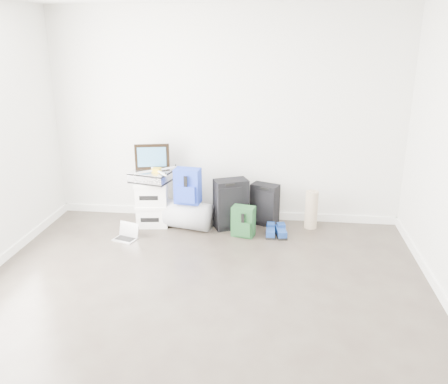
# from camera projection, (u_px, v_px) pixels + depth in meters

# --- Properties ---
(ground) EXTENTS (5.00, 5.00, 0.00)m
(ground) POSITION_uv_depth(u_px,v_px,m) (192.00, 324.00, 4.07)
(ground) COLOR #352B26
(ground) RESTS_ON ground
(room_envelope) EXTENTS (4.52, 5.02, 2.71)m
(room_envelope) POSITION_uv_depth(u_px,v_px,m) (187.00, 124.00, 3.53)
(room_envelope) COLOR silver
(room_envelope) RESTS_ON ground
(boxes_stack) EXTENTS (0.45, 0.38, 0.59)m
(boxes_stack) POSITION_uv_depth(u_px,v_px,m) (152.00, 203.00, 6.06)
(boxes_stack) COLOR white
(boxes_stack) RESTS_ON ground
(briefcase) EXTENTS (0.54, 0.45, 0.14)m
(briefcase) POSITION_uv_depth(u_px,v_px,m) (151.00, 176.00, 5.95)
(briefcase) COLOR #B2B2B7
(briefcase) RESTS_ON boxes_stack
(painting) EXTENTS (0.43, 0.12, 0.33)m
(painting) POSITION_uv_depth(u_px,v_px,m) (152.00, 157.00, 5.96)
(painting) COLOR black
(painting) RESTS_ON briefcase
(drone) EXTENTS (0.44, 0.44, 0.05)m
(drone) POSITION_uv_depth(u_px,v_px,m) (156.00, 170.00, 5.89)
(drone) COLOR gold
(drone) RESTS_ON briefcase
(duffel_bag) EXTENTS (0.64, 0.48, 0.35)m
(duffel_bag) POSITION_uv_depth(u_px,v_px,m) (189.00, 215.00, 5.99)
(duffel_bag) COLOR #969A9F
(duffel_bag) RESTS_ON ground
(blue_backpack) EXTENTS (0.33, 0.26, 0.44)m
(blue_backpack) POSITION_uv_depth(u_px,v_px,m) (188.00, 187.00, 5.83)
(blue_backpack) COLOR #1C38B7
(blue_backpack) RESTS_ON duffel_bag
(large_suitcase) EXTENTS (0.47, 0.40, 0.63)m
(large_suitcase) POSITION_uv_depth(u_px,v_px,m) (231.00, 204.00, 5.97)
(large_suitcase) COLOR black
(large_suitcase) RESTS_ON ground
(green_backpack) EXTENTS (0.30, 0.25, 0.38)m
(green_backpack) POSITION_uv_depth(u_px,v_px,m) (243.00, 222.00, 5.76)
(green_backpack) COLOR #153B20
(green_backpack) RESTS_ON ground
(carry_on) EXTENTS (0.39, 0.33, 0.54)m
(carry_on) POSITION_uv_depth(u_px,v_px,m) (265.00, 204.00, 6.09)
(carry_on) COLOR black
(carry_on) RESTS_ON ground
(shoes) EXTENTS (0.26, 0.30, 0.10)m
(shoes) POSITION_uv_depth(u_px,v_px,m) (276.00, 232.00, 5.81)
(shoes) COLOR black
(shoes) RESTS_ON ground
(rolled_rug) EXTENTS (0.16, 0.16, 0.49)m
(rolled_rug) POSITION_uv_depth(u_px,v_px,m) (311.00, 210.00, 5.99)
(rolled_rug) COLOR tan
(rolled_rug) RESTS_ON ground
(laptop) EXTENTS (0.31, 0.26, 0.19)m
(laptop) POSITION_uv_depth(u_px,v_px,m) (127.00, 235.00, 5.72)
(laptop) COLOR silver
(laptop) RESTS_ON ground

